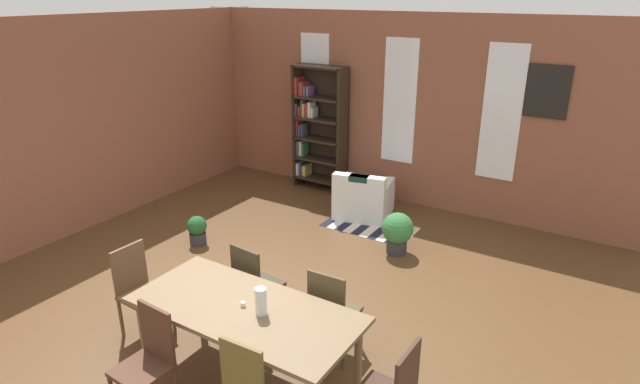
# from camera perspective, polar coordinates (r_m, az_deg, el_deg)

# --- Properties ---
(ground_plane) EXTENTS (10.72, 10.72, 0.00)m
(ground_plane) POSITION_cam_1_polar(r_m,az_deg,el_deg) (5.86, -9.31, -13.62)
(ground_plane) COLOR brown
(back_wall_brick) EXTENTS (7.77, 0.12, 3.01)m
(back_wall_brick) POSITION_cam_1_polar(r_m,az_deg,el_deg) (8.58, 8.76, 8.74)
(back_wall_brick) COLOR brown
(back_wall_brick) RESTS_ON ground
(left_wall_brick) EXTENTS (0.12, 9.24, 3.01)m
(left_wall_brick) POSITION_cam_1_polar(r_m,az_deg,el_deg) (7.82, -29.56, 5.00)
(left_wall_brick) COLOR brown
(left_wall_brick) RESTS_ON ground
(window_pane_0) EXTENTS (0.55, 0.02, 1.96)m
(window_pane_0) POSITION_cam_1_polar(r_m,az_deg,el_deg) (9.22, -0.54, 10.79)
(window_pane_0) COLOR white
(window_pane_1) EXTENTS (0.55, 0.02, 1.96)m
(window_pane_1) POSITION_cam_1_polar(r_m,az_deg,el_deg) (8.49, 8.62, 9.65)
(window_pane_1) COLOR white
(window_pane_2) EXTENTS (0.55, 0.02, 1.96)m
(window_pane_2) POSITION_cam_1_polar(r_m,az_deg,el_deg) (8.01, 19.09, 8.04)
(window_pane_2) COLOR white
(dining_table) EXTENTS (2.03, 0.93, 0.77)m
(dining_table) POSITION_cam_1_polar(r_m,az_deg,el_deg) (4.69, -8.12, -13.12)
(dining_table) COLOR brown
(dining_table) RESTS_ON ground
(vase_on_table) EXTENTS (0.10, 0.10, 0.25)m
(vase_on_table) POSITION_cam_1_polar(r_m,az_deg,el_deg) (4.48, -6.42, -11.71)
(vase_on_table) COLOR silver
(vase_on_table) RESTS_ON dining_table
(tealight_candle_0) EXTENTS (0.04, 0.04, 0.04)m
(tealight_candle_0) POSITION_cam_1_polar(r_m,az_deg,el_deg) (4.65, -8.35, -11.94)
(tealight_candle_0) COLOR silver
(tealight_candle_0) RESTS_ON dining_table
(dining_chair_near_left) EXTENTS (0.42, 0.42, 0.95)m
(dining_chair_near_left) POSITION_cam_1_polar(r_m,az_deg,el_deg) (4.69, -18.12, -16.83)
(dining_chair_near_left) COLOR #4F2E1F
(dining_chair_near_left) RESTS_ON ground
(dining_chair_far_right) EXTENTS (0.41, 0.41, 0.95)m
(dining_chair_far_right) POSITION_cam_1_polar(r_m,az_deg,el_deg) (5.03, 1.30, -12.73)
(dining_chair_far_right) COLOR #4B3F27
(dining_chair_far_right) RESTS_ON ground
(dining_chair_far_left) EXTENTS (0.44, 0.44, 0.95)m
(dining_chair_far_left) POSITION_cam_1_polar(r_m,az_deg,el_deg) (5.48, -7.15, -9.78)
(dining_chair_far_left) COLOR #393220
(dining_chair_far_left) RESTS_ON ground
(dining_chair_head_left) EXTENTS (0.42, 0.42, 0.95)m
(dining_chair_head_left) POSITION_cam_1_polar(r_m,az_deg,el_deg) (5.66, -19.05, -9.81)
(dining_chair_head_left) COLOR brown
(dining_chair_head_left) RESTS_ON ground
(bookshelf_tall) EXTENTS (0.94, 0.34, 2.15)m
(bookshelf_tall) POSITION_cam_1_polar(r_m,az_deg,el_deg) (9.10, -0.32, 7.06)
(bookshelf_tall) COLOR #2D2319
(bookshelf_tall) RESTS_ON ground
(armchair_white) EXTENTS (0.95, 0.95, 0.75)m
(armchair_white) POSITION_cam_1_polar(r_m,az_deg,el_deg) (8.17, 4.71, -0.75)
(armchair_white) COLOR white
(armchair_white) RESTS_ON ground
(potted_plant_by_shelf) EXTENTS (0.27, 0.27, 0.41)m
(potted_plant_by_shelf) POSITION_cam_1_polar(r_m,az_deg,el_deg) (7.45, -13.18, -3.99)
(potted_plant_by_shelf) COLOR #333338
(potted_plant_by_shelf) RESTS_ON ground
(potted_plant_corner) EXTENTS (0.42, 0.42, 0.57)m
(potted_plant_corner) POSITION_cam_1_polar(r_m,az_deg,el_deg) (7.06, 8.40, -4.22)
(potted_plant_corner) COLOR #333338
(potted_plant_corner) RESTS_ON ground
(striped_rug) EXTENTS (1.34, 0.72, 0.01)m
(striped_rug) POSITION_cam_1_polar(r_m,az_deg,el_deg) (7.89, 5.40, -3.76)
(striped_rug) COLOR #1E1E33
(striped_rug) RESTS_ON ground
(framed_picture) EXTENTS (0.56, 0.03, 0.72)m
(framed_picture) POSITION_cam_1_polar(r_m,az_deg,el_deg) (7.83, 23.46, 9.96)
(framed_picture) COLOR black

